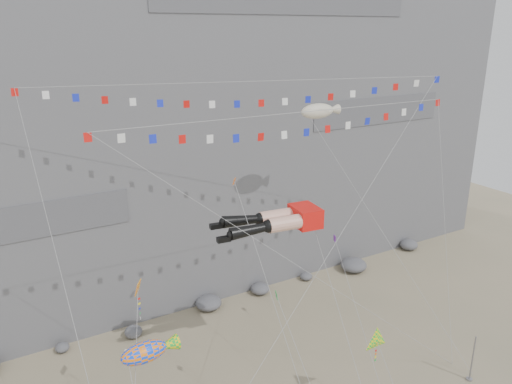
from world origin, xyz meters
TOP-DOWN VIEW (x-y plane):
  - cliff at (0.00, 32.00)m, footprint 80.00×28.00m
  - talus_boulders at (0.00, 17.00)m, footprint 60.00×3.00m
  - anchor_pole_right at (13.45, -3.27)m, footprint 0.12×0.12m
  - legs_kite at (0.23, 4.81)m, footprint 8.24×13.65m
  - flag_banner_upper at (0.86, 10.10)m, footprint 31.73×18.70m
  - flag_banner_lower at (1.75, 5.04)m, footprint 28.13×6.64m
  - harlequin_kite at (-10.42, 4.47)m, footprint 4.84×9.15m
  - fish_windsock at (-11.26, 1.26)m, footprint 3.93×7.06m
  - delta_kite at (4.13, -2.04)m, footprint 2.12×6.24m
  - blimp_windsock at (8.10, 10.95)m, footprint 8.27×14.81m
  - small_kite_a at (-2.51, 5.99)m, footprint 1.29×11.69m
  - small_kite_b at (6.57, 5.85)m, footprint 4.29×13.05m
  - small_kite_c at (-2.39, 0.71)m, footprint 1.69×7.41m

SIDE VIEW (x-z plane):
  - talus_boulders at x=0.00m, z-range 0.00..1.20m
  - anchor_pole_right at x=13.45m, z-range 0.00..4.03m
  - delta_kite at x=4.13m, z-range 1.83..10.39m
  - fish_windsock at x=-11.26m, z-range 3.33..14.21m
  - small_kite_c at x=-2.39m, z-range 3.92..16.21m
  - small_kite_b at x=6.57m, z-range 1.84..18.37m
  - harlequin_kite at x=-10.42m, z-range 4.02..18.40m
  - legs_kite at x=0.23m, z-range 4.60..22.56m
  - small_kite_a at x=-2.51m, z-range 6.20..26.10m
  - blimp_windsock at x=8.10m, z-range 7.39..32.57m
  - flag_banner_lower at x=1.75m, z-range 8.57..33.79m
  - flag_banner_upper at x=0.86m, z-range 7.44..38.40m
  - cliff at x=0.00m, z-range 0.00..50.00m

